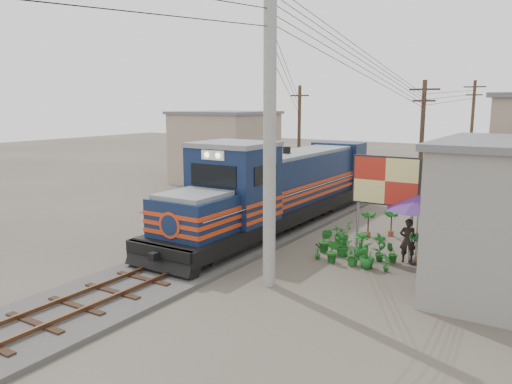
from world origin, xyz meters
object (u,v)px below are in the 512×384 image
Objects in this scene: market_umbrella at (419,202)px; locomotive at (280,189)px; vendor at (408,240)px; billboard at (385,183)px.

locomotive is at bearing 162.32° from market_umbrella.
locomotive reaches higher than market_umbrella.
market_umbrella reaches higher than vendor.
market_umbrella is 1.48m from vendor.
billboard is 1.46× the size of market_umbrella.
locomotive is 10.07× the size of vendor.
billboard is (5.70, -2.22, 1.08)m from locomotive.
billboard reaches higher than market_umbrella.
locomotive reaches higher than billboard.
vendor is (6.62, -2.20, -0.96)m from locomotive.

